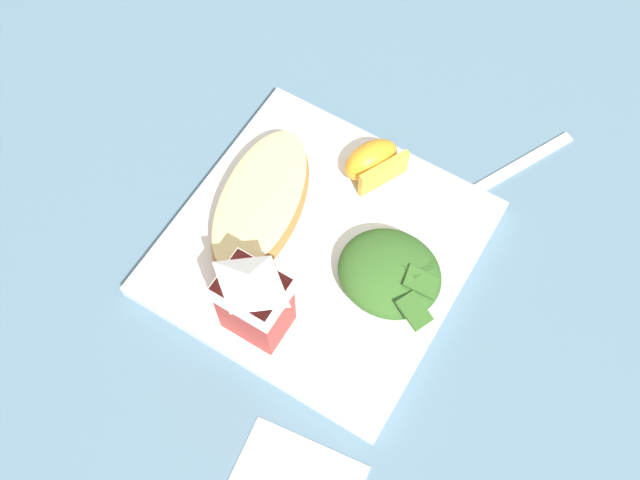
# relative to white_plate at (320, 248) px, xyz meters

# --- Properties ---
(ground) EXTENTS (3.00, 3.00, 0.00)m
(ground) POSITION_rel_white_plate_xyz_m (0.00, 0.00, -0.01)
(ground) COLOR slate
(white_plate) EXTENTS (0.28, 0.28, 0.02)m
(white_plate) POSITION_rel_white_plate_xyz_m (0.00, 0.00, 0.00)
(white_plate) COLOR white
(white_plate) RESTS_ON ground
(cheesy_pizza_bread) EXTENTS (0.11, 0.18, 0.04)m
(cheesy_pizza_bread) POSITION_rel_white_plate_xyz_m (0.07, 0.00, 0.03)
(cheesy_pizza_bread) COLOR #A87038
(cheesy_pizza_bread) RESTS_ON white_plate
(green_salad_pile) EXTENTS (0.11, 0.09, 0.04)m
(green_salad_pile) POSITION_rel_white_plate_xyz_m (-0.08, -0.00, 0.03)
(green_salad_pile) COLOR #336023
(green_salad_pile) RESTS_ON white_plate
(milk_carton) EXTENTS (0.06, 0.05, 0.11)m
(milk_carton) POSITION_rel_white_plate_xyz_m (0.01, 0.10, 0.07)
(milk_carton) COLOR #B7332D
(milk_carton) RESTS_ON white_plate
(orange_wedge_front) EXTENTS (0.06, 0.07, 0.04)m
(orange_wedge_front) POSITION_rel_white_plate_xyz_m (-0.01, -0.10, 0.03)
(orange_wedge_front) COLOR orange
(orange_wedge_front) RESTS_ON white_plate
(metal_fork) EXTENTS (0.10, 0.18, 0.01)m
(metal_fork) POSITION_rel_white_plate_xyz_m (-0.11, -0.16, -0.01)
(metal_fork) COLOR silver
(metal_fork) RESTS_ON ground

